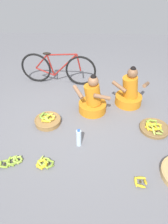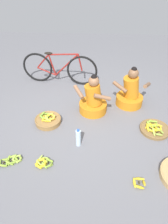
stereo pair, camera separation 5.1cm
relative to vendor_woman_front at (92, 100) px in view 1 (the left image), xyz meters
The scene contains 10 objects.
ground_plane 0.41m from the vendor_woman_front, 114.71° to the right, with size 10.00×10.00×0.00m, color slate.
vendor_woman_front is the anchor object (origin of this frame).
vendor_woman_behind 0.76m from the vendor_woman_front, 20.92° to the left, with size 0.75×0.52×0.80m.
bicycle_leaning 1.30m from the vendor_woman_front, 127.21° to the left, with size 1.70×0.21×0.73m.
banana_basket_front_center 1.19m from the vendor_woman_front, 24.80° to the right, with size 0.50×0.50×0.14m.
banana_basket_back_right 0.90m from the vendor_woman_front, 153.08° to the right, with size 0.46×0.46×0.17m.
loose_bananas_front_right 1.47m from the vendor_woman_front, 117.18° to the right, with size 0.28×0.25×0.08m.
loose_bananas_mid_left 1.69m from the vendor_woman_front, 67.07° to the right, with size 0.17×0.18×0.09m.
loose_bananas_mid_right 1.73m from the vendor_woman_front, 131.61° to the right, with size 0.34×0.25×0.09m.
water_bottle 0.92m from the vendor_woman_front, 102.60° to the right, with size 0.08×0.08×0.32m.
Camera 1 is at (0.11, -2.81, 2.40)m, focal length 32.72 mm.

